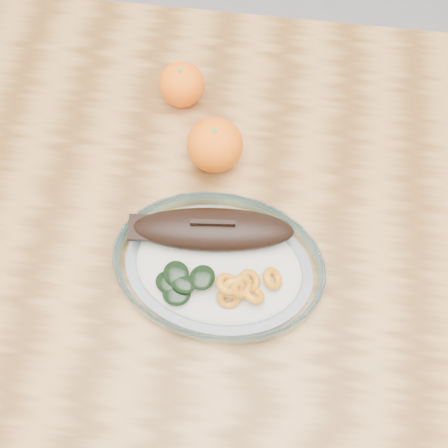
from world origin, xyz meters
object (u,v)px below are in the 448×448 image
object	(u,v)px
plated_meal	(218,264)
orange_left	(182,84)
orange_right	(215,145)
dining_table	(198,249)

from	to	relation	value
plated_meal	orange_left	size ratio (longest dim) A/B	7.81
orange_left	orange_right	size ratio (longest dim) A/B	0.86
dining_table	orange_left	world-z (taller)	orange_left
orange_left	orange_right	world-z (taller)	orange_right
dining_table	plated_meal	bearing A→B (deg)	-55.99
orange_right	orange_left	bearing A→B (deg)	121.98
plated_meal	dining_table	bearing A→B (deg)	127.59
dining_table	orange_right	size ratio (longest dim) A/B	14.70
dining_table	orange_left	xyz separation A→B (m)	(-0.05, 0.21, 0.13)
plated_meal	orange_right	xyz separation A→B (m)	(-0.03, 0.17, 0.02)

